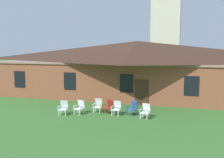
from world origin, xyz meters
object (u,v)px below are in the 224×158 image
Objects in this scene: lawn_chair_middle at (109,106)px; lawn_chair_under_eave at (146,111)px; lawn_chair_by_porch at (64,107)px; lawn_chair_near_door at (80,107)px; lawn_chair_left_end at (98,105)px; lawn_chair_far_side at (133,108)px; lawn_chair_right_end at (117,108)px.

lawn_chair_under_eave is (2.77, -0.64, 0.00)m from lawn_chair_middle.
lawn_chair_under_eave is at bearing 6.77° from lawn_chair_by_porch.
lawn_chair_near_door is 2.05m from lawn_chair_middle.
lawn_chair_by_porch is at bearing -173.23° from lawn_chair_under_eave.
lawn_chair_left_end is at bearing 40.69° from lawn_chair_near_door.
lawn_chair_far_side is at bearing 15.16° from lawn_chair_by_porch.
lawn_chair_left_end is 1.00× the size of lawn_chair_under_eave.
lawn_chair_left_end is 1.58m from lawn_chair_right_end.
lawn_chair_left_end and lawn_chair_far_side have the same top height.
lawn_chair_near_door is at bearing -167.86° from lawn_chair_far_side.
lawn_chair_by_porch is 1.00× the size of lawn_chair_far_side.
lawn_chair_right_end is 1.00× the size of lawn_chair_under_eave.
lawn_chair_near_door is at bearing -155.93° from lawn_chair_middle.
lawn_chair_left_end is (2.07, 1.38, 0.00)m from lawn_chair_by_porch.
lawn_chair_under_eave is (2.07, -0.30, 0.00)m from lawn_chair_right_end.
lawn_chair_near_door is 4.64m from lawn_chair_under_eave.
lawn_chair_left_end is 2.61m from lawn_chair_far_side.
lawn_chair_middle and lawn_chair_under_eave have the same top height.
lawn_chair_under_eave is (5.66, 0.67, 0.00)m from lawn_chair_by_porch.
lawn_chair_under_eave is (0.98, -0.60, 0.00)m from lawn_chair_far_side.
lawn_chair_under_eave is at bearing -13.11° from lawn_chair_middle.
lawn_chair_by_porch and lawn_chair_far_side have the same top height.
lawn_chair_far_side is (1.78, -0.05, 0.00)m from lawn_chair_middle.
lawn_chair_middle and lawn_chair_right_end have the same top height.
lawn_chair_near_door and lawn_chair_under_eave have the same top height.
lawn_chair_by_porch is 2.49m from lawn_chair_left_end.
lawn_chair_middle is 1.00× the size of lawn_chair_far_side.
lawn_chair_far_side is (1.09, 0.30, 0.00)m from lawn_chair_right_end.
lawn_chair_near_door and lawn_chair_far_side have the same top height.
lawn_chair_by_porch is 5.70m from lawn_chair_under_eave.
lawn_chair_under_eave is (3.59, -0.71, 0.00)m from lawn_chair_left_end.
lawn_chair_middle is (0.82, -0.06, 0.00)m from lawn_chair_left_end.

